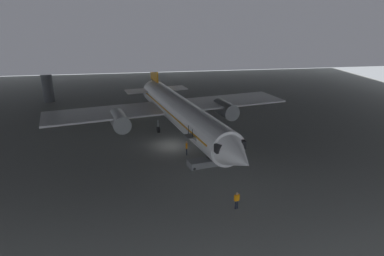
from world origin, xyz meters
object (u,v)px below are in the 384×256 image
at_px(airplane_main, 179,111).
at_px(crew_worker_by_stairs, 187,147).
at_px(boarding_stairs, 205,159).
at_px(crew_worker_near_nose, 237,200).
at_px(baggage_tug, 125,115).

bearing_deg(airplane_main, crew_worker_by_stairs, -90.29).
relative_size(boarding_stairs, crew_worker_by_stairs, 2.69).
relative_size(boarding_stairs, crew_worker_near_nose, 2.97).
bearing_deg(crew_worker_by_stairs, crew_worker_near_nose, -77.98).
bearing_deg(crew_worker_by_stairs, baggage_tug, 115.10).
xyz_separation_m(airplane_main, crew_worker_by_stairs, (-0.03, -6.82, -2.44)).
xyz_separation_m(airplane_main, baggage_tug, (-7.51, 9.15, -2.90)).
relative_size(crew_worker_near_nose, baggage_tug, 0.68).
distance_m(airplane_main, crew_worker_by_stairs, 7.24).
bearing_deg(boarding_stairs, crew_worker_near_nose, -83.52).
relative_size(crew_worker_by_stairs, baggage_tug, 0.75).
bearing_deg(airplane_main, crew_worker_near_nose, -82.36).
xyz_separation_m(airplane_main, crew_worker_near_nose, (2.53, -18.83, -2.55)).
relative_size(airplane_main, crew_worker_near_nose, 23.04).
distance_m(crew_worker_near_nose, crew_worker_by_stairs, 12.29).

